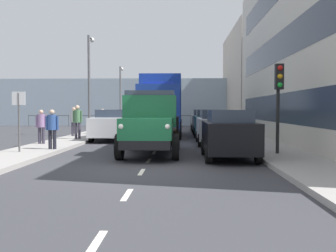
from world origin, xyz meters
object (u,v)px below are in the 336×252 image
at_px(pedestrian_strolling, 52,126).
at_px(pedestrian_by_lamp, 74,119).
at_px(truck_vintage_green, 150,124).
at_px(car_teal_kerbside_2, 207,123).
at_px(lorry_cargo_blue, 162,104).
at_px(pedestrian_in_dark_coat, 103,119).
at_px(car_silver_kerbside_1, 215,126).
at_px(lamp_post_promenade, 90,75).
at_px(pedestrian_couple_a, 78,119).
at_px(traffic_light_near, 279,89).
at_px(street_sign, 19,111).
at_px(pedestrian_near_railing, 41,124).
at_px(car_navy_oppositeside_1, 129,121).
at_px(lamp_post_far, 121,90).
at_px(car_grey_kerbside_3, 203,120).
at_px(car_black_kerbside_near, 229,134).
at_px(car_white_oppositeside_0, 112,124).

bearing_deg(pedestrian_strolling, pedestrian_by_lamp, -80.54).
xyz_separation_m(truck_vintage_green, car_teal_kerbside_2, (-2.82, -10.19, -0.28)).
bearing_deg(lorry_cargo_blue, pedestrian_in_dark_coat, -2.43).
distance_m(car_silver_kerbside_1, lamp_post_promenade, 9.98).
distance_m(pedestrian_couple_a, traffic_light_near, 11.31).
height_order(traffic_light_near, lamp_post_promenade, lamp_post_promenade).
bearing_deg(street_sign, pedestrian_by_lamp, -87.73).
bearing_deg(pedestrian_near_railing, lamp_post_promenade, -94.23).
relative_size(car_teal_kerbside_2, pedestrian_strolling, 2.71).
distance_m(car_teal_kerbside_2, car_navy_oppositeside_1, 6.40).
height_order(truck_vintage_green, pedestrian_couple_a, truck_vintage_green).
bearing_deg(pedestrian_strolling, pedestrian_in_dark_coat, -90.12).
bearing_deg(pedestrian_near_railing, lamp_post_far, -91.95).
bearing_deg(lamp_post_promenade, truck_vintage_green, 114.89).
relative_size(car_teal_kerbside_2, car_grey_kerbside_3, 0.94).
distance_m(pedestrian_strolling, pedestrian_in_dark_coat, 9.67).
distance_m(car_teal_kerbside_2, lamp_post_far, 14.38).
xyz_separation_m(truck_vintage_green, car_black_kerbside_near, (-2.82, 0.95, -0.29)).
height_order(car_black_kerbside_near, pedestrian_couple_a, pedestrian_couple_a).
height_order(pedestrian_couple_a, pedestrian_by_lamp, pedestrian_couple_a).
distance_m(pedestrian_in_dark_coat, lamp_post_far, 12.04).
bearing_deg(car_teal_kerbside_2, truck_vintage_green, 74.55).
relative_size(car_teal_kerbside_2, pedestrian_couple_a, 2.36).
bearing_deg(truck_vintage_green, pedestrian_in_dark_coat, -69.09).
bearing_deg(car_navy_oppositeside_1, lorry_cargo_blue, 128.60).
relative_size(car_black_kerbside_near, car_teal_kerbside_2, 0.90).
xyz_separation_m(car_black_kerbside_near, pedestrian_near_railing, (8.13, -4.05, 0.17)).
distance_m(car_black_kerbside_near, lamp_post_far, 24.45).
xyz_separation_m(traffic_light_near, lamp_post_promenade, (9.42, -10.84, 1.46)).
bearing_deg(pedestrian_by_lamp, traffic_light_near, 138.43).
bearing_deg(lorry_cargo_blue, truck_vintage_green, 90.71).
height_order(pedestrian_couple_a, pedestrian_in_dark_coat, pedestrian_couple_a).
relative_size(lorry_cargo_blue, traffic_light_near, 2.56).
distance_m(truck_vintage_green, car_grey_kerbside_3, 15.90).
bearing_deg(car_silver_kerbside_1, car_teal_kerbside_2, -90.00).
relative_size(car_black_kerbside_near, car_white_oppositeside_0, 0.85).
height_order(truck_vintage_green, car_black_kerbside_near, truck_vintage_green).
bearing_deg(car_navy_oppositeside_1, lamp_post_promenade, 56.45).
xyz_separation_m(car_silver_kerbside_1, traffic_light_near, (-1.82, 5.14, 1.58)).
distance_m(pedestrian_couple_a, pedestrian_by_lamp, 2.28).
distance_m(pedestrian_near_railing, pedestrian_in_dark_coat, 7.43).
height_order(pedestrian_couple_a, street_sign, street_sign).
bearing_deg(car_white_oppositeside_0, pedestrian_in_dark_coat, -70.12).
distance_m(lamp_post_promenade, street_sign, 10.80).
bearing_deg(street_sign, lorry_cargo_blue, -114.49).
xyz_separation_m(pedestrian_strolling, pedestrian_near_railing, (1.32, -2.36, -0.01)).
bearing_deg(pedestrian_near_railing, pedestrian_couple_a, -106.26).
relative_size(pedestrian_couple_a, street_sign, 0.81).
relative_size(car_black_kerbside_near, traffic_light_near, 1.21).
xyz_separation_m(car_black_kerbside_near, car_white_oppositeside_0, (5.51, -7.79, 0.00)).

